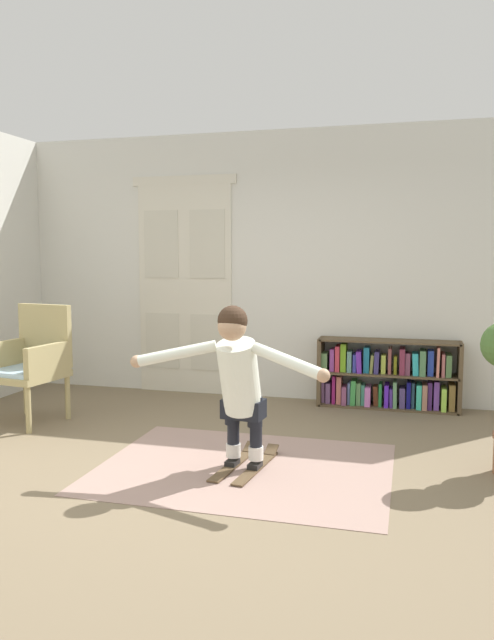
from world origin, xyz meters
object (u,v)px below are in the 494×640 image
(wicker_chair, at_px, (31,360))
(skis_pair, at_px, (246,464))
(bookshelf, at_px, (388,377))
(person_skier, at_px, (238,375))

(wicker_chair, distance_m, skis_pair, 2.45)
(bookshelf, relative_size, person_skier, 0.98)
(wicker_chair, height_order, skis_pair, wicker_chair)
(bookshelf, xyz_separation_m, skis_pair, (-0.96, -2.08, -0.30))
(bookshelf, relative_size, wicker_chair, 1.30)
(wicker_chair, xyz_separation_m, person_skier, (2.27, -0.84, 0.14))
(bookshelf, height_order, wicker_chair, wicker_chair)
(bookshelf, bearing_deg, wicker_chair, -156.87)
(bookshelf, xyz_separation_m, wicker_chair, (-3.24, -1.38, 0.26))
(wicker_chair, bearing_deg, person_skier, -20.37)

